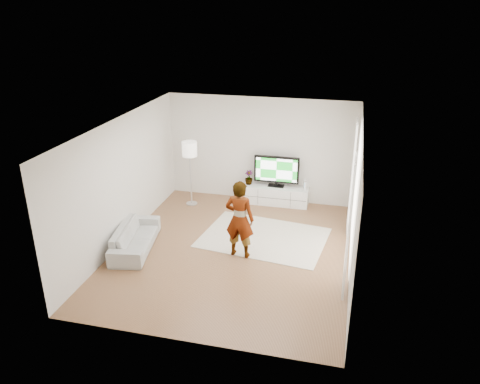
% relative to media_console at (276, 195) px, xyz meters
% --- Properties ---
extents(floor, '(6.00, 6.00, 0.00)m').
position_rel_media_console_xyz_m(floor, '(-0.48, -2.76, -0.24)').
color(floor, '#976A44').
rests_on(floor, ground).
extents(ceiling, '(6.00, 6.00, 0.00)m').
position_rel_media_console_xyz_m(ceiling, '(-0.48, -2.76, 2.56)').
color(ceiling, white).
rests_on(ceiling, wall_back).
extents(wall_left, '(0.02, 6.00, 2.80)m').
position_rel_media_console_xyz_m(wall_left, '(-2.98, -2.76, 1.16)').
color(wall_left, silver).
rests_on(wall_left, floor).
extents(wall_right, '(0.02, 6.00, 2.80)m').
position_rel_media_console_xyz_m(wall_right, '(2.02, -2.76, 1.16)').
color(wall_right, silver).
rests_on(wall_right, floor).
extents(wall_back, '(5.00, 0.02, 2.80)m').
position_rel_media_console_xyz_m(wall_back, '(-0.48, 0.24, 1.16)').
color(wall_back, silver).
rests_on(wall_back, floor).
extents(wall_front, '(5.00, 0.02, 2.80)m').
position_rel_media_console_xyz_m(wall_front, '(-0.48, -5.76, 1.16)').
color(wall_front, silver).
rests_on(wall_front, floor).
extents(window, '(0.01, 2.60, 2.50)m').
position_rel_media_console_xyz_m(window, '(2.00, -2.46, 1.21)').
color(window, white).
rests_on(window, wall_right).
extents(curtain_near, '(0.04, 0.70, 2.60)m').
position_rel_media_console_xyz_m(curtain_near, '(1.92, -3.76, 1.11)').
color(curtain_near, white).
rests_on(curtain_near, floor).
extents(curtain_far, '(0.04, 0.70, 2.60)m').
position_rel_media_console_xyz_m(curtain_far, '(1.92, -1.16, 1.11)').
color(curtain_far, white).
rests_on(curtain_far, floor).
extents(media_console, '(1.74, 0.49, 0.49)m').
position_rel_media_console_xyz_m(media_console, '(0.00, 0.00, 0.00)').
color(media_console, white).
rests_on(media_console, floor).
extents(television, '(1.19, 0.23, 0.83)m').
position_rel_media_console_xyz_m(television, '(0.00, 0.03, 0.69)').
color(television, black).
rests_on(television, media_console).
extents(game_console, '(0.09, 0.18, 0.23)m').
position_rel_media_console_xyz_m(game_console, '(0.76, -0.00, 0.36)').
color(game_console, white).
rests_on(game_console, media_console).
extents(potted_plant, '(0.25, 0.25, 0.38)m').
position_rel_media_console_xyz_m(potted_plant, '(-0.74, 0.00, 0.43)').
color(potted_plant, '#3F7238').
rests_on(potted_plant, media_console).
extents(rug, '(3.00, 2.33, 0.01)m').
position_rel_media_console_xyz_m(rug, '(0.07, -2.00, -0.24)').
color(rug, beige).
rests_on(rug, floor).
extents(player, '(0.65, 0.46, 1.70)m').
position_rel_media_console_xyz_m(player, '(-0.28, -2.91, 0.62)').
color(player, '#334772').
rests_on(player, rug).
extents(sofa, '(1.04, 1.94, 0.54)m').
position_rel_media_console_xyz_m(sofa, '(-2.58, -3.15, 0.02)').
color(sofa, '#B9B9B4').
rests_on(sofa, floor).
extents(floor_lamp, '(0.38, 0.38, 1.72)m').
position_rel_media_console_xyz_m(floor_lamp, '(-2.18, -0.56, 1.22)').
color(floor_lamp, silver).
rests_on(floor_lamp, floor).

